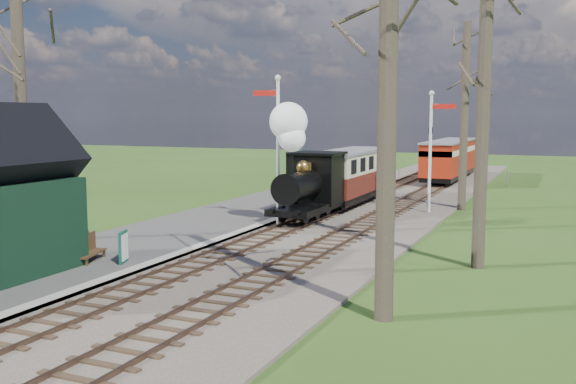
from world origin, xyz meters
name	(u,v)px	position (x,y,z in m)	size (l,w,h in m)	color
distant_hills	(475,302)	(1.40, 64.38, -16.21)	(114.40, 48.00, 22.02)	#385B23
ballast_bed	(367,209)	(1.30, 22.00, 0.05)	(8.00, 60.00, 0.10)	brown
track_near	(341,207)	(0.00, 22.00, 0.10)	(1.60, 60.00, 0.15)	brown
track_far	(393,210)	(2.60, 22.00, 0.10)	(1.60, 60.00, 0.15)	brown
platform	(194,228)	(-3.50, 14.00, 0.10)	(5.00, 44.00, 0.20)	#474442
coping_strip	(245,232)	(-1.20, 14.00, 0.10)	(0.40, 44.00, 0.21)	#B2AD9E
semaphore_near	(276,139)	(-0.77, 16.00, 3.62)	(1.22, 0.24, 6.22)	silver
semaphore_far	(432,142)	(4.37, 22.00, 3.35)	(1.22, 0.24, 5.72)	silver
bare_trees	(258,96)	(1.33, 10.10, 5.21)	(15.51, 22.39, 12.00)	#382D23
fence_line	(412,174)	(0.30, 36.00, 0.55)	(12.60, 0.08, 1.00)	slate
locomotive	(305,171)	(-0.01, 17.26, 2.25)	(1.97, 4.60, 4.93)	black
coach	(350,173)	(0.00, 23.33, 1.65)	(2.30, 7.88, 2.42)	black
red_carriage_a	(443,161)	(2.60, 34.83, 1.58)	(2.19, 5.43, 2.31)	black
red_carriage_b	(456,156)	(2.60, 40.33, 1.58)	(2.19, 5.43, 2.31)	black
sign_board	(124,247)	(-1.92, 7.51, 0.68)	(0.30, 0.65, 0.97)	#104C39
bench	(87,249)	(-3.10, 7.28, 0.58)	(0.77, 1.47, 0.81)	#452D18
person	(81,240)	(-3.10, 7.03, 0.89)	(0.51, 0.33, 1.39)	black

